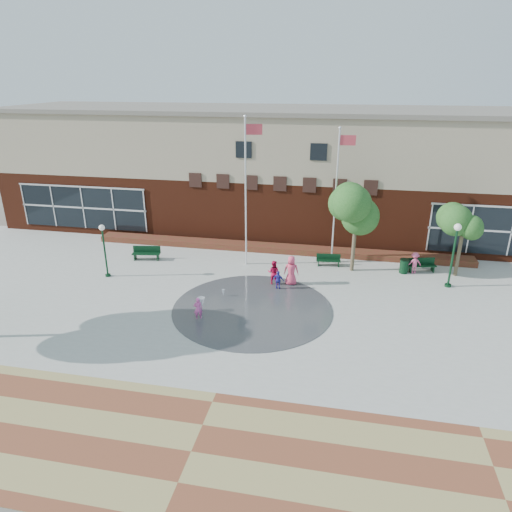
% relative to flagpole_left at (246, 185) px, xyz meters
% --- Properties ---
extents(ground, '(120.00, 120.00, 0.00)m').
position_rel_flagpole_left_xyz_m(ground, '(1.56, -8.93, -5.19)').
color(ground, '#666056').
rests_on(ground, ground).
extents(plaza_concrete, '(46.00, 18.00, 0.01)m').
position_rel_flagpole_left_xyz_m(plaza_concrete, '(1.56, -4.93, -5.19)').
color(plaza_concrete, '#A8A8A0').
rests_on(plaza_concrete, ground).
extents(paver_band, '(46.00, 6.00, 0.01)m').
position_rel_flagpole_left_xyz_m(paver_band, '(1.56, -15.93, -5.19)').
color(paver_band, brown).
rests_on(paver_band, ground).
extents(splash_pad, '(8.40, 8.40, 0.01)m').
position_rel_flagpole_left_xyz_m(splash_pad, '(1.56, -5.93, -5.19)').
color(splash_pad, '#383A3D').
rests_on(splash_pad, ground).
extents(library_building, '(44.40, 10.40, 9.20)m').
position_rel_flagpole_left_xyz_m(library_building, '(1.56, 8.55, -0.55)').
color(library_building, '#562010').
rests_on(library_building, ground).
extents(flower_bed, '(26.00, 1.20, 0.40)m').
position_rel_flagpole_left_xyz_m(flower_bed, '(1.56, 2.67, -5.19)').
color(flower_bed, maroon).
rests_on(flower_bed, ground).
extents(flagpole_left, '(1.08, 0.28, 9.32)m').
position_rel_flagpole_left_xyz_m(flagpole_left, '(0.00, 0.00, 0.00)').
color(flagpole_left, silver).
rests_on(flagpole_left, ground).
extents(flagpole_right, '(1.07, 0.17, 8.63)m').
position_rel_flagpole_left_xyz_m(flagpole_right, '(5.42, 1.46, -0.37)').
color(flagpole_right, silver).
rests_on(flagpole_right, ground).
extents(lamp_left, '(0.35, 0.35, 3.30)m').
position_rel_flagpole_left_xyz_m(lamp_left, '(-7.93, -3.54, -3.14)').
color(lamp_left, black).
rests_on(lamp_left, ground).
extents(lamp_right, '(0.41, 0.41, 3.84)m').
position_rel_flagpole_left_xyz_m(lamp_right, '(12.17, -1.10, -2.81)').
color(lamp_right, black).
rests_on(lamp_right, ground).
extents(bench_left, '(1.88, 0.78, 0.92)m').
position_rel_flagpole_left_xyz_m(bench_left, '(-6.71, -0.56, -4.89)').
color(bench_left, black).
rests_on(bench_left, ground).
extents(bench_mid, '(1.57, 0.57, 0.77)m').
position_rel_flagpole_left_xyz_m(bench_mid, '(5.19, 0.71, -4.94)').
color(bench_mid, black).
rests_on(bench_mid, ground).
extents(bench_right, '(1.80, 0.90, 0.87)m').
position_rel_flagpole_left_xyz_m(bench_right, '(10.93, 0.86, -4.91)').
color(bench_right, black).
rests_on(bench_right, ground).
extents(trash_can, '(0.56, 0.56, 0.91)m').
position_rel_flagpole_left_xyz_m(trash_can, '(9.82, 0.45, -4.73)').
color(trash_can, black).
rests_on(trash_can, ground).
extents(tree_mid, '(3.24, 3.24, 5.47)m').
position_rel_flagpole_left_xyz_m(tree_mid, '(6.68, 0.24, -1.21)').
color(tree_mid, '#483D2A').
rests_on(tree_mid, ground).
extents(tree_small_right, '(2.47, 2.47, 4.22)m').
position_rel_flagpole_left_xyz_m(tree_small_right, '(12.91, 0.66, -2.11)').
color(tree_small_right, '#483D2A').
rests_on(tree_small_right, ground).
extents(water_jet_a, '(0.39, 0.39, 0.77)m').
position_rel_flagpole_left_xyz_m(water_jet_a, '(-0.96, -6.74, -5.19)').
color(water_jet_a, white).
rests_on(water_jet_a, ground).
extents(water_jet_b, '(0.17, 0.17, 0.39)m').
position_rel_flagpole_left_xyz_m(water_jet_b, '(-0.31, -4.83, -5.19)').
color(water_jet_b, white).
rests_on(water_jet_b, ground).
extents(child_splash, '(0.52, 0.44, 1.20)m').
position_rel_flagpole_left_xyz_m(child_splash, '(-0.88, -7.52, -4.59)').
color(child_splash, '#EB55AD').
rests_on(child_splash, ground).
extents(adult_red, '(0.78, 0.64, 1.47)m').
position_rel_flagpole_left_xyz_m(adult_red, '(2.16, -2.67, -4.46)').
color(adult_red, '#CA103E').
rests_on(adult_red, ground).
extents(adult_pink, '(0.90, 0.62, 1.77)m').
position_rel_flagpole_left_xyz_m(adult_pink, '(3.18, -2.53, -4.31)').
color(adult_pink, '#F24569').
rests_on(adult_pink, ground).
extents(child_blue, '(0.69, 0.36, 1.12)m').
position_rel_flagpole_left_xyz_m(child_blue, '(2.54, -3.32, -4.63)').
color(child_blue, '#2E2AA6').
rests_on(child_blue, ground).
extents(person_bench, '(0.98, 0.70, 1.37)m').
position_rel_flagpole_left_xyz_m(person_bench, '(10.43, 0.54, -4.50)').
color(person_bench, '#E25585').
rests_on(person_bench, ground).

